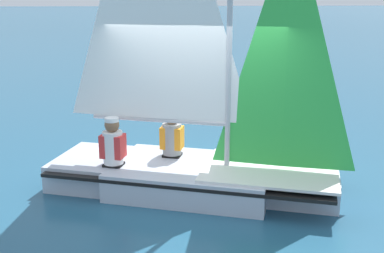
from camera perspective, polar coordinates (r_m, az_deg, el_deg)
name	(u,v)px	position (r m, az deg, el deg)	size (l,w,h in m)	color
ground_plane	(192,190)	(7.50, 0.00, -7.52)	(260.00, 260.00, 0.00)	#235675
sailboat_main	(191,142)	(7.25, -0.16, -1.89)	(4.54, 2.93, 5.62)	#B2BCCC
sailor_helm	(172,144)	(7.67, -2.38, -2.08)	(0.41, 0.38, 1.16)	black
sailor_crew	(113,152)	(7.33, -9.33, -3.01)	(0.41, 0.38, 1.16)	black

